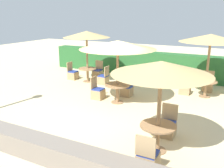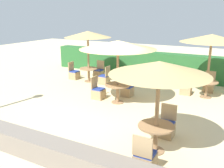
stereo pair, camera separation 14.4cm
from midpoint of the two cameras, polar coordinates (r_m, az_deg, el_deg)
ground_plane at (r=9.18m, az=-2.18°, el=-6.33°), size 40.00×40.00×0.00m
hedge_row at (r=14.18m, az=9.56°, el=4.38°), size 13.00×0.70×1.37m
stone_border at (r=6.64m, az=-16.97°, el=-13.68°), size 10.00×0.56×0.54m
parasol_center at (r=9.52m, az=0.87°, el=8.91°), size 2.94×2.94×2.48m
round_table_center at (r=9.88m, az=0.83°, el=-1.07°), size 1.01×1.01×0.76m
patio_chair_center_north at (r=10.80m, az=3.05°, el=-1.39°), size 0.46×0.46×0.93m
patio_chair_center_west at (r=10.46m, az=-3.66°, el=-1.99°), size 0.46×0.46×0.93m
parasol_front_right at (r=6.03m, az=10.53°, el=3.59°), size 2.44×2.44×2.39m
round_table_front_right at (r=6.58m, az=9.79°, el=-10.69°), size 0.93×0.93×0.73m
patio_chair_front_right_south at (r=5.97m, az=7.43°, el=-16.75°), size 0.46×0.46×0.93m
patio_chair_front_right_north at (r=7.53m, az=11.98°, el=-9.69°), size 0.46×0.46×0.93m
parasol_back_left at (r=12.76m, az=-6.17°, el=11.17°), size 2.37×2.37×2.61m
round_table_back_left at (r=13.05m, az=-5.92°, el=2.83°), size 0.93×0.93×0.71m
patio_chair_back_left_west at (r=13.71m, az=-9.23°, el=2.17°), size 0.46×0.46×0.93m
patio_chair_back_left_east at (r=12.60m, az=-2.31°, el=1.15°), size 0.46×0.46×0.93m
patio_chair_back_left_north at (r=13.90m, az=-3.60°, el=2.54°), size 0.46×0.46×0.93m
parasol_back_right at (r=10.95m, az=21.29°, el=9.71°), size 2.53×2.53×2.66m
round_table_back_right at (r=11.30m, az=20.29°, el=-0.24°), size 0.91×0.91×0.70m
patio_chair_back_right_west at (r=11.50m, az=15.92°, el=-0.92°), size 0.46×0.46×0.93m
patio_chair_back_right_north at (r=12.21m, az=20.68°, el=-0.37°), size 0.46×0.46×0.93m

